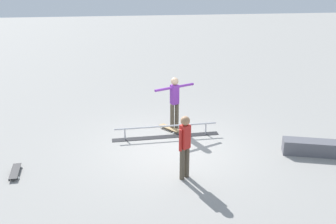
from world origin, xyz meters
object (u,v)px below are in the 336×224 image
skate_ledge (323,148)px  skateboard_main (170,128)px  grind_rail (166,132)px  bystander_red_shirt (185,144)px  skater_main (175,100)px  loose_skateboard_black (15,171)px

skate_ledge → skateboard_main: bearing=-28.8°
grind_rail → bystander_red_shirt: 2.54m
grind_rail → bystander_red_shirt: (-0.17, 2.42, 0.75)m
grind_rail → skater_main: size_ratio=1.92×
grind_rail → bystander_red_shirt: size_ratio=2.01×
skateboard_main → loose_skateboard_black: size_ratio=0.92×
skate_ledge → skater_main: bearing=-30.5°
skate_ledge → loose_skateboard_black: bearing=0.4°
grind_rail → loose_skateboard_black: grind_rail is taller
skateboard_main → loose_skateboard_black: bearing=79.5°
grind_rail → skate_ledge: size_ratio=1.54×
grind_rail → skate_ledge: bearing=155.1°
skate_ledge → skater_main: (3.79, -2.23, 0.79)m
skate_ledge → skater_main: skater_main is taller
skateboard_main → grind_rail: bearing=121.3°
skate_ledge → skater_main: 4.46m
loose_skateboard_black → skater_main: bearing=-67.6°
skater_main → loose_skateboard_black: size_ratio=2.08×
skater_main → loose_skateboard_black: skater_main is taller
loose_skateboard_black → bystander_red_shirt: bearing=-104.9°
grind_rail → bystander_red_shirt: bearing=91.2°
skater_main → bystander_red_shirt: (0.16, 2.98, -0.07)m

